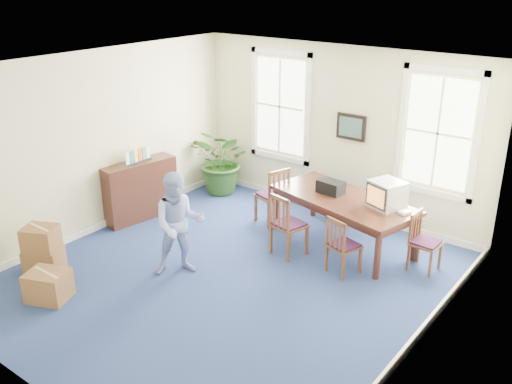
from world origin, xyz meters
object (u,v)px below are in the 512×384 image
Objects in this scene: chair_near_left at (289,224)px; man at (179,224)px; potted_plant at (223,161)px; conference_table at (342,221)px; crt_tv at (387,194)px; credenza at (140,190)px; cardboard_boxes at (56,250)px.

chair_near_left is 0.66× the size of man.
chair_near_left is at bearing -28.65° from potted_plant.
chair_near_left is 0.77× the size of potted_plant.
chair_near_left reaches higher than conference_table.
potted_plant is (-3.90, 0.53, -0.38)m from crt_tv.
credenza reaches higher than cardboard_boxes.
credenza is (-4.32, -1.39, -0.51)m from crt_tv.
man is 3.40m from potted_plant.
man is 1.95m from cardboard_boxes.
potted_plant is at bearing 69.79° from man.
crt_tv is at bearing -1.91° from man.
conference_table is 4.67m from cardboard_boxes.
conference_table is 1.75× the size of cardboard_boxes.
man is 1.14× the size of credenza.
man reaches higher than cardboard_boxes.
man is at bearing -112.03° from crt_tv.
credenza is 2.34m from cardboard_boxes.
conference_table is 1.75× the size of credenza.
man reaches higher than credenza.
potted_plant is at bearing -177.39° from conference_table.
crt_tv is 0.38× the size of potted_plant.
credenza is 1.02× the size of potted_plant.
conference_table is 2.31× the size of chair_near_left.
man reaches higher than chair_near_left.
cardboard_boxes is at bearing -87.66° from potted_plant.
crt_tv is 0.33× the size of man.
conference_table is at bearing 8.43° from man.
man is (-1.51, -2.39, 0.40)m from conference_table.
crt_tv is 5.26m from cardboard_boxes.
potted_plant is (-1.65, 2.97, -0.12)m from man.
cardboard_boxes is (0.17, -4.18, -0.29)m from potted_plant.
potted_plant reaches higher than crt_tv.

